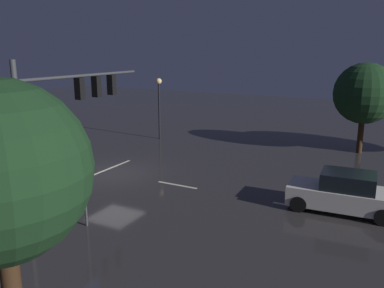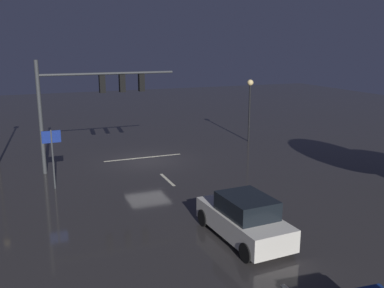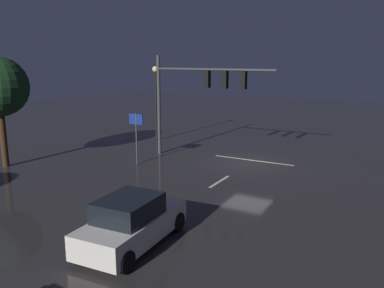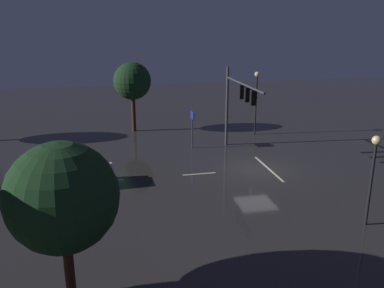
{
  "view_description": "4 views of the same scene",
  "coord_description": "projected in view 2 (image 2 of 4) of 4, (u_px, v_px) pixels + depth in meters",
  "views": [
    {
      "loc": [
        16.14,
        13.36,
        6.6
      ],
      "look_at": [
        -0.07,
        4.79,
        2.18
      ],
      "focal_mm": 36.91,
      "sensor_mm": 36.0,
      "label": 1
    },
    {
      "loc": [
        6.81,
        24.61,
        7.11
      ],
      "look_at": [
        -0.88,
        5.35,
        2.18
      ],
      "focal_mm": 39.98,
      "sensor_mm": 36.0,
      "label": 2
    },
    {
      "loc": [
        -8.08,
        21.49,
        6.09
      ],
      "look_at": [
        -0.01,
        6.88,
        2.48
      ],
      "focal_mm": 37.43,
      "sensor_mm": 36.0,
      "label": 3
    },
    {
      "loc": [
        -24.44,
        9.73,
        9.61
      ],
      "look_at": [
        0.14,
        4.45,
        2.03
      ],
      "focal_mm": 38.38,
      "sensor_mm": 36.0,
      "label": 4
    }
  ],
  "objects": [
    {
      "name": "lane_dash_far",
      "position": [
        167.0,
        180.0,
        22.72
      ],
      "size": [
        0.16,
        2.2,
        0.01
      ],
      "primitive_type": "cube",
      "rotation": [
        0.0,
        0.0,
        1.57
      ],
      "color": "beige",
      "rests_on": "ground_plane"
    },
    {
      "name": "street_lamp_left_kerb",
      "position": [
        250.0,
        98.0,
        30.84
      ],
      "size": [
        0.44,
        0.44,
        4.54
      ],
      "color": "black",
      "rests_on": "ground_plane"
    },
    {
      "name": "lane_dash_mid",
      "position": [
        214.0,
        223.0,
        17.3
      ],
      "size": [
        0.16,
        2.2,
        0.01
      ],
      "primitive_type": "cube",
      "rotation": [
        0.0,
        0.0,
        1.57
      ],
      "color": "beige",
      "rests_on": "ground_plane"
    },
    {
      "name": "route_sign",
      "position": [
        52.0,
        147.0,
        20.86
      ],
      "size": [
        0.9,
        0.1,
        3.0
      ],
      "color": "#383A3D",
      "rests_on": "ground_plane"
    },
    {
      "name": "car_approaching",
      "position": [
        244.0,
        218.0,
        15.73
      ],
      "size": [
        2.11,
        4.45,
        1.7
      ],
      "color": "silver",
      "rests_on": "ground_plane"
    },
    {
      "name": "stop_bar",
      "position": [
        143.0,
        158.0,
        27.07
      ],
      "size": [
        5.0,
        0.16,
        0.01
      ],
      "primitive_type": "cube",
      "color": "beige",
      "rests_on": "ground_plane"
    },
    {
      "name": "traffic_signal_assembly",
      "position": [
        92.0,
        93.0,
        23.86
      ],
      "size": [
        7.68,
        0.47,
        6.23
      ],
      "color": "#383A3D",
      "rests_on": "ground_plane"
    },
    {
      "name": "ground_plane",
      "position": [
        147.0,
        161.0,
        26.34
      ],
      "size": [
        80.0,
        80.0,
        0.0
      ],
      "primitive_type": "plane",
      "color": "#2D2B2B"
    }
  ]
}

